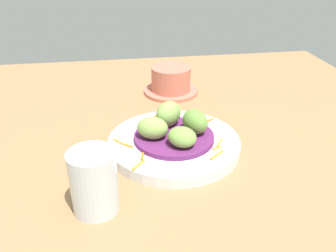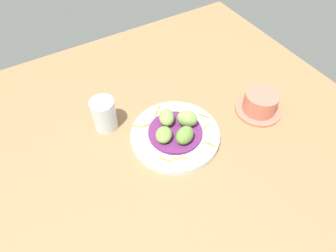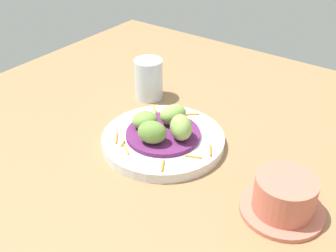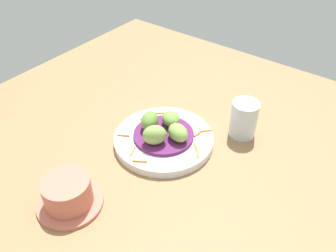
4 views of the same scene
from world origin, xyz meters
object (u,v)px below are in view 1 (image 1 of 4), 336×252
(guac_scoop_left, at_px, (180,137))
(water_glass, at_px, (94,182))
(main_plate, at_px, (174,144))
(guac_scoop_back, at_px, (153,128))
(guac_scoop_right, at_px, (168,114))
(terracotta_bowl, at_px, (171,81))
(guac_scoop_center, at_px, (195,121))

(guac_scoop_left, relative_size, water_glass, 0.54)
(main_plate, xyz_separation_m, guac_scoop_back, (-0.00, 0.04, 0.04))
(main_plate, distance_m, water_glass, 0.20)
(guac_scoop_left, distance_m, guac_scoop_right, 0.08)
(main_plate, xyz_separation_m, guac_scoop_right, (0.04, 0.00, 0.04))
(guac_scoop_right, distance_m, terracotta_bowl, 0.23)
(main_plate, relative_size, guac_scoop_left, 4.77)
(main_plate, relative_size, guac_scoop_center, 4.40)
(guac_scoop_center, bearing_deg, guac_scoop_back, 95.77)
(main_plate, distance_m, guac_scoop_right, 0.06)
(main_plate, height_order, guac_scoop_back, guac_scoop_back)
(guac_scoop_right, height_order, terracotta_bowl, guac_scoop_right)
(guac_scoop_center, xyz_separation_m, guac_scoop_right, (0.04, 0.04, 0.00))
(guac_scoop_back, bearing_deg, guac_scoop_center, -84.23)
(main_plate, height_order, guac_scoop_center, guac_scoop_center)
(guac_scoop_right, bearing_deg, main_plate, -174.23)
(guac_scoop_left, distance_m, water_glass, 0.17)
(main_plate, bearing_deg, guac_scoop_back, 95.77)
(main_plate, relative_size, guac_scoop_right, 4.37)
(terracotta_bowl, xyz_separation_m, water_glass, (-0.41, 0.17, 0.02))
(guac_scoop_center, distance_m, terracotta_bowl, 0.26)
(main_plate, distance_m, terracotta_bowl, 0.27)
(guac_scoop_left, height_order, guac_scoop_center, guac_scoop_center)
(guac_scoop_back, xyz_separation_m, terracotta_bowl, (0.27, -0.08, -0.02))
(guac_scoop_right, bearing_deg, guac_scoop_center, -129.23)
(guac_scoop_back, distance_m, water_glass, 0.17)
(water_glass, bearing_deg, terracotta_bowl, -23.11)
(guac_scoop_center, relative_size, water_glass, 0.58)
(guac_scoop_center, bearing_deg, guac_scoop_left, 140.77)
(main_plate, xyz_separation_m, guac_scoop_center, (0.00, -0.04, 0.04))
(guac_scoop_left, relative_size, guac_scoop_right, 0.91)
(guac_scoop_right, distance_m, guac_scoop_back, 0.06)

